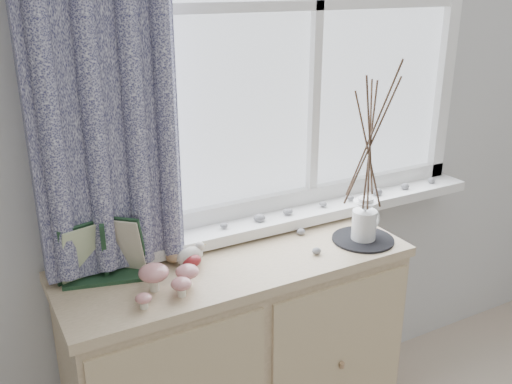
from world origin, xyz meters
TOP-DOWN VIEW (x-y plane):
  - sideboard at (-0.15, 1.75)m, footprint 1.20×0.45m
  - botanical_book at (-0.57, 1.80)m, footprint 0.32×0.20m
  - toadstool_cluster at (-0.43, 1.67)m, footprint 0.22×0.15m
  - wooden_eggs at (-0.33, 1.83)m, footprint 0.16×0.17m
  - songbird_figurine at (-0.30, 1.79)m, footprint 0.14×0.09m
  - crocheted_doily at (0.32, 1.67)m, footprint 0.22×0.22m
  - twig_pitcher at (0.32, 1.67)m, footprint 0.31×0.31m
  - sideboard_pebbles at (0.20, 1.71)m, footprint 0.25×0.19m

SIDE VIEW (x-z plane):
  - sideboard at x=-0.15m, z-range 0.00..0.85m
  - crocheted_doily at x=0.32m, z-range 0.85..0.86m
  - sideboard_pebbles at x=0.20m, z-range 0.85..0.87m
  - wooden_eggs at x=-0.33m, z-range 0.84..0.91m
  - songbird_figurine at x=-0.30m, z-range 0.85..0.92m
  - toadstool_cluster at x=-0.43m, z-range 0.86..0.94m
  - botanical_book at x=-0.57m, z-range 0.85..1.06m
  - twig_pitcher at x=0.32m, z-range 0.90..1.56m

